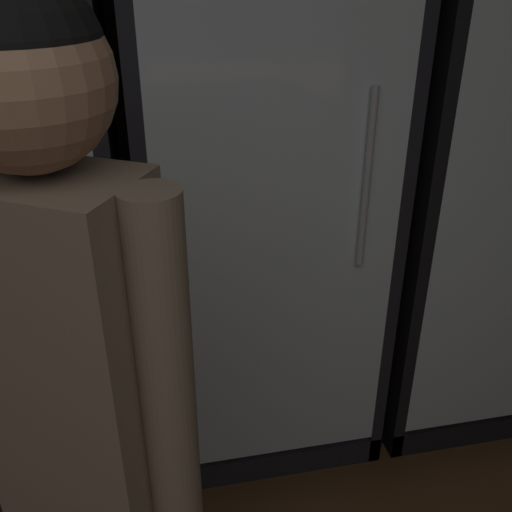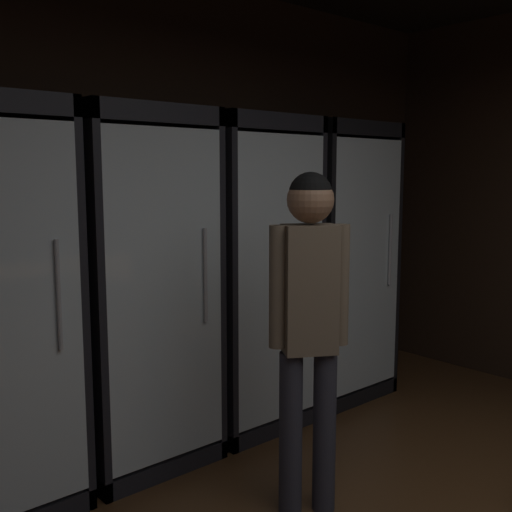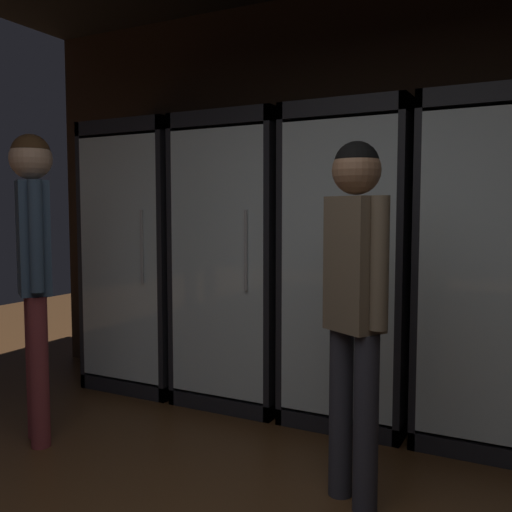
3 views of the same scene
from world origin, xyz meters
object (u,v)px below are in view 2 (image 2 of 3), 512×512
at_px(shopper_near, 309,308).
at_px(cooler_far_right, 329,264).
at_px(cooler_center, 133,293).
at_px(cooler_right, 244,277).

bearing_deg(shopper_near, cooler_far_right, 38.72).
xyz_separation_m(cooler_center, cooler_right, (0.81, 0.00, -0.00)).
relative_size(cooler_right, shopper_near, 1.21).
relative_size(cooler_center, cooler_right, 1.00).
xyz_separation_m(cooler_right, shopper_near, (-0.48, -1.03, 0.05)).
relative_size(cooler_center, shopper_near, 1.21).
xyz_separation_m(cooler_right, cooler_far_right, (0.81, -0.00, 0.01)).
bearing_deg(cooler_right, cooler_center, -179.98).
height_order(cooler_right, cooler_far_right, same).
xyz_separation_m(cooler_far_right, shopper_near, (-1.29, -1.03, 0.04)).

